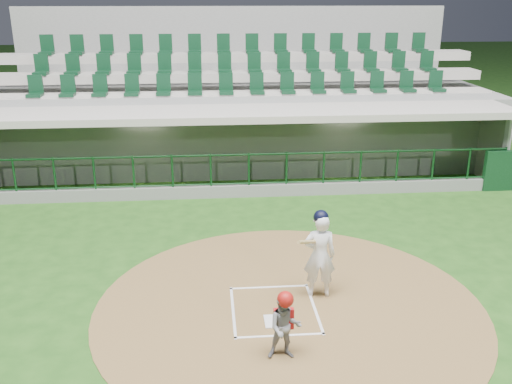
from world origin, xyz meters
The scene contains 8 objects.
ground centered at (0.00, 0.00, 0.00)m, with size 120.00×120.00×0.00m, color #1C4513.
dirt_circle centered at (0.30, -0.20, 0.01)m, with size 7.20×7.20×0.01m, color brown.
home_plate centered at (0.00, -0.70, 0.02)m, with size 0.43×0.43×0.02m, color silver.
batter_box_chalk centered at (0.00, -0.30, 0.02)m, with size 1.55×1.80×0.01m.
dugout_structure centered at (0.10, 7.82, 0.96)m, with size 16.40×3.70×3.00m.
seating_deck centered at (0.00, 10.91, 1.42)m, with size 17.00×6.72×5.15m.
batter centered at (0.90, 0.17, 0.89)m, with size 0.86×0.87×1.75m.
catcher centered at (0.00, -1.73, 0.59)m, with size 0.55×0.44×1.17m.
Camera 1 is at (-1.11, -9.40, 5.48)m, focal length 40.00 mm.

